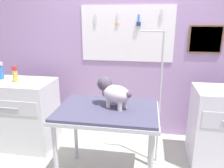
{
  "coord_description": "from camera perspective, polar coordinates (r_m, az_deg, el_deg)",
  "views": [
    {
      "loc": [
        0.35,
        -1.82,
        1.67
      ],
      "look_at": [
        0.01,
        0.21,
        1.06
      ],
      "focal_mm": 35.36,
      "sensor_mm": 36.0,
      "label": 1
    }
  ],
  "objects": [
    {
      "name": "grooming_arm",
      "position": [
        2.54,
        11.91,
        -5.63
      ],
      "size": [
        0.3,
        0.11,
        1.55
      ],
      "color": "#B7B7BC",
      "rests_on": "ground"
    },
    {
      "name": "grooming_table",
      "position": [
        2.22,
        -1.23,
        -8.18
      ],
      "size": [
        1.01,
        0.71,
        0.82
      ],
      "color": "#B7B7BC",
      "rests_on": "ground"
    },
    {
      "name": "counter_left",
      "position": [
        3.19,
        -21.74,
        -7.13
      ],
      "size": [
        0.8,
        0.58,
        0.9
      ],
      "color": "silver",
      "rests_on": "ground"
    },
    {
      "name": "rear_wall_panel",
      "position": [
        3.16,
        3.15,
        7.23
      ],
      "size": [
        4.0,
        0.11,
        2.3
      ],
      "color": "#A685B4",
      "rests_on": "ground"
    },
    {
      "name": "conditioner_bottle",
      "position": [
        3.02,
        -23.74,
        2.05
      ],
      "size": [
        0.06,
        0.06,
        0.2
      ],
      "color": "gold",
      "rests_on": "counter_left"
    },
    {
      "name": "spray_bottle_short",
      "position": [
        3.25,
        -26.78,
        2.84
      ],
      "size": [
        0.06,
        0.06,
        0.23
      ],
      "color": "#3071BE",
      "rests_on": "counter_left"
    },
    {
      "name": "dog",
      "position": [
        2.18,
        0.23,
        -1.98
      ],
      "size": [
        0.4,
        0.3,
        0.3
      ],
      "color": "silver",
      "rests_on": "grooming_table"
    },
    {
      "name": "cabinet_right",
      "position": [
        2.9,
        26.55,
        -10.02
      ],
      "size": [
        0.68,
        0.54,
        0.92
      ],
      "color": "silver",
      "rests_on": "ground"
    }
  ]
}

